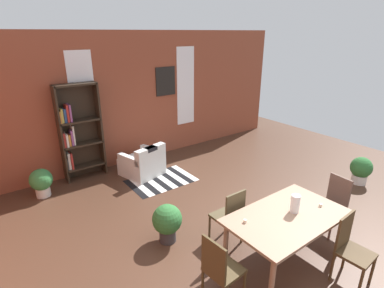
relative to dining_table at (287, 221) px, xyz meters
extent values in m
plane|color=#4A2F21|center=(0.15, 0.29, -0.67)|extent=(11.20, 11.20, 0.00)
cube|color=brown|center=(0.15, 4.65, 0.92)|extent=(8.85, 0.12, 3.17)
cube|color=white|center=(-1.22, 4.58, 1.08)|extent=(0.55, 0.02, 2.06)
cube|color=white|center=(1.53, 4.58, 1.08)|extent=(0.55, 0.02, 2.06)
cube|color=#95725A|center=(0.00, 0.00, 0.06)|extent=(1.71, 1.01, 0.04)
cylinder|color=#95725A|center=(-0.76, -0.40, -0.31)|extent=(0.07, 0.07, 0.71)
cylinder|color=#95725A|center=(0.76, -0.40, -0.31)|extent=(0.07, 0.07, 0.71)
cylinder|color=#95725A|center=(-0.76, 0.40, -0.31)|extent=(0.07, 0.07, 0.71)
cylinder|color=#95725A|center=(0.76, 0.40, -0.31)|extent=(0.07, 0.07, 0.71)
cylinder|color=silver|center=(0.15, 0.00, 0.21)|extent=(0.12, 0.12, 0.26)
cylinder|color=silver|center=(-0.59, 0.23, 0.11)|extent=(0.04, 0.04, 0.04)
cylinder|color=silver|center=(0.46, 0.25, 0.10)|extent=(0.04, 0.04, 0.04)
cylinder|color=silver|center=(0.58, -0.14, 0.10)|extent=(0.04, 0.04, 0.04)
cube|color=#44351D|center=(-1.16, 0.00, -0.22)|extent=(0.43, 0.43, 0.04)
cube|color=#44351D|center=(-1.34, -0.01, 0.03)|extent=(0.06, 0.38, 0.50)
cylinder|color=#44351D|center=(-0.96, -0.17, -0.45)|extent=(0.04, 0.04, 0.43)
cylinder|color=#44351D|center=(-0.99, 0.19, -0.45)|extent=(0.04, 0.04, 0.43)
cylinder|color=#44351D|center=(-1.35, 0.17, -0.45)|extent=(0.04, 0.04, 0.43)
cube|color=brown|center=(1.16, 0.00, -0.22)|extent=(0.43, 0.43, 0.04)
cube|color=brown|center=(1.34, -0.01, 0.03)|extent=(0.06, 0.38, 0.50)
cylinder|color=brown|center=(0.99, 0.19, -0.45)|extent=(0.04, 0.04, 0.43)
cylinder|color=brown|center=(0.96, -0.17, -0.45)|extent=(0.04, 0.04, 0.43)
cylinder|color=brown|center=(1.35, 0.17, -0.45)|extent=(0.04, 0.04, 0.43)
cylinder|color=brown|center=(1.32, -0.19, -0.45)|extent=(0.04, 0.04, 0.43)
cube|color=#49351E|center=(0.39, -0.80, -0.22)|extent=(0.42, 0.42, 0.04)
cube|color=#49351E|center=(0.37, -0.62, 0.03)|extent=(0.38, 0.05, 0.50)
cylinder|color=#49351E|center=(0.22, -0.99, -0.45)|extent=(0.04, 0.04, 0.43)
cylinder|color=#49351E|center=(0.57, -0.97, -0.45)|extent=(0.04, 0.04, 0.43)
cylinder|color=#49351E|center=(0.20, -0.63, -0.45)|extent=(0.04, 0.04, 0.43)
cylinder|color=#49351E|center=(0.55, -0.61, -0.45)|extent=(0.04, 0.04, 0.43)
cube|color=#4B4029|center=(-0.39, 0.80, -0.22)|extent=(0.40, 0.40, 0.04)
cube|color=#4B4029|center=(-0.39, 0.62, 0.03)|extent=(0.38, 0.03, 0.50)
cylinder|color=#4B4029|center=(-0.20, 0.98, -0.45)|extent=(0.04, 0.04, 0.43)
cylinder|color=#4B4029|center=(-0.56, 0.98, -0.45)|extent=(0.04, 0.04, 0.43)
cylinder|color=#4B4029|center=(-0.21, 0.62, -0.45)|extent=(0.04, 0.04, 0.43)
cylinder|color=#4B4029|center=(-0.57, 0.62, -0.45)|extent=(0.04, 0.04, 0.43)
cube|color=#2D2319|center=(-1.84, 4.40, 0.39)|extent=(0.04, 0.30, 2.13)
cube|color=#2D2319|center=(-0.99, 4.40, 0.39)|extent=(0.04, 0.30, 2.13)
cube|color=#2D2319|center=(-1.42, 4.54, 0.39)|extent=(0.89, 0.01, 2.13)
cube|color=#2D2319|center=(-1.42, 4.40, -0.40)|extent=(0.85, 0.30, 0.04)
cube|color=#4C4C51|center=(-1.81, 4.40, -0.26)|extent=(0.03, 0.19, 0.24)
cube|color=white|center=(-1.76, 4.40, -0.20)|extent=(0.05, 0.16, 0.37)
cube|color=#B22D28|center=(-1.71, 4.40, -0.20)|extent=(0.04, 0.20, 0.37)
cube|color=#2D2319|center=(-1.42, 4.40, 0.13)|extent=(0.85, 0.30, 0.04)
cube|color=#B22D28|center=(-1.80, 4.40, 0.31)|extent=(0.05, 0.23, 0.31)
cube|color=white|center=(-1.75, 4.40, 0.29)|extent=(0.04, 0.25, 0.29)
cube|color=orange|center=(-1.69, 4.40, 0.28)|extent=(0.04, 0.17, 0.25)
cube|color=#8C4C8C|center=(-1.63, 4.40, 0.32)|extent=(0.04, 0.18, 0.34)
cube|color=white|center=(-1.59, 4.40, 0.36)|extent=(0.03, 0.15, 0.43)
cube|color=#2D2319|center=(-1.42, 4.40, 0.66)|extent=(0.85, 0.30, 0.04)
cube|color=orange|center=(-1.81, 4.40, 0.81)|extent=(0.03, 0.23, 0.25)
cube|color=gold|center=(-1.76, 4.40, 0.83)|extent=(0.05, 0.16, 0.30)
cube|color=#284C8C|center=(-1.70, 4.40, 0.83)|extent=(0.05, 0.18, 0.29)
cube|color=#B22D28|center=(-1.65, 4.40, 0.86)|extent=(0.04, 0.21, 0.37)
cube|color=#8C4C8C|center=(-1.60, 4.40, 0.86)|extent=(0.04, 0.23, 0.37)
cube|color=#2D2319|center=(-1.42, 4.40, 1.44)|extent=(0.85, 0.30, 0.04)
cube|color=silver|center=(-0.33, 3.74, -0.47)|extent=(0.97, 0.97, 0.40)
cube|color=silver|center=(-0.25, 3.43, -0.09)|extent=(0.81, 0.35, 0.35)
cube|color=silver|center=(0.00, 3.83, -0.19)|extent=(0.29, 0.73, 0.15)
cube|color=silver|center=(-0.66, 3.66, -0.19)|extent=(0.29, 0.73, 0.15)
cube|color=black|center=(-0.25, 3.43, 0.04)|extent=(0.31, 0.23, 0.08)
cylinder|color=#333338|center=(-1.12, 1.35, -0.56)|extent=(0.26, 0.26, 0.21)
sphere|color=#2D6B33|center=(-1.12, 1.35, -0.27)|extent=(0.47, 0.47, 0.47)
cylinder|color=silver|center=(3.30, 0.51, -0.57)|extent=(0.31, 0.31, 0.20)
sphere|color=#2D6B33|center=(3.30, 0.51, -0.29)|extent=(0.45, 0.45, 0.45)
cylinder|color=silver|center=(-2.41, 4.03, -0.57)|extent=(0.28, 0.28, 0.19)
sphere|color=#387F42|center=(-2.41, 4.03, -0.30)|extent=(0.44, 0.44, 0.44)
cube|color=black|center=(-0.79, 3.19, -0.67)|extent=(0.14, 0.97, 0.01)
cube|color=white|center=(-0.64, 3.19, -0.67)|extent=(0.14, 0.97, 0.01)
cube|color=black|center=(-0.50, 3.19, -0.67)|extent=(0.14, 0.97, 0.01)
cube|color=white|center=(-0.36, 3.19, -0.67)|extent=(0.14, 0.97, 0.01)
cube|color=black|center=(-0.22, 3.19, -0.67)|extent=(0.14, 0.97, 0.01)
cube|color=white|center=(-0.07, 3.19, -0.67)|extent=(0.14, 0.97, 0.01)
cube|color=black|center=(0.07, 3.19, -0.67)|extent=(0.14, 0.97, 0.01)
cube|color=white|center=(0.21, 3.19, -0.67)|extent=(0.14, 0.97, 0.01)
cube|color=black|center=(0.35, 3.19, -0.67)|extent=(0.14, 0.97, 0.01)
cube|color=white|center=(0.50, 3.19, -0.67)|extent=(0.14, 0.97, 0.01)
cube|color=black|center=(0.90, 4.58, 1.27)|extent=(0.56, 0.03, 0.72)
camera|label=1|loc=(-3.15, -2.05, 2.46)|focal=28.01mm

